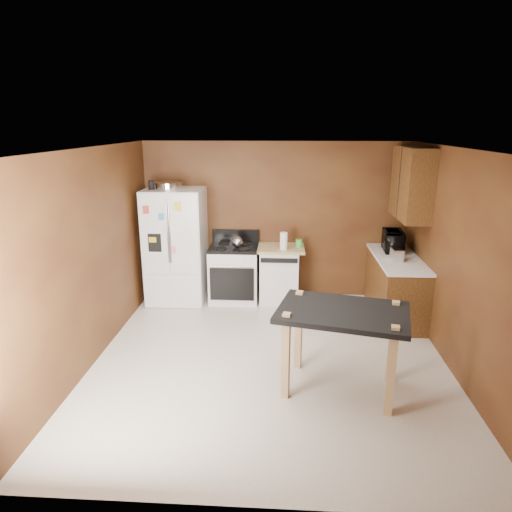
# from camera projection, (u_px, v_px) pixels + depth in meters

# --- Properties ---
(floor) EXTENTS (4.50, 4.50, 0.00)m
(floor) POSITION_uv_depth(u_px,v_px,m) (270.00, 359.00, 5.56)
(floor) COLOR silver
(floor) RESTS_ON ground
(ceiling) EXTENTS (4.50, 4.50, 0.00)m
(ceiling) POSITION_uv_depth(u_px,v_px,m) (272.00, 149.00, 4.86)
(ceiling) COLOR white
(ceiling) RESTS_ON ground
(wall_back) EXTENTS (4.20, 0.00, 4.20)m
(wall_back) POSITION_uv_depth(u_px,v_px,m) (275.00, 221.00, 7.36)
(wall_back) COLOR brown
(wall_back) RESTS_ON ground
(wall_front) EXTENTS (4.20, 0.00, 4.20)m
(wall_front) POSITION_uv_depth(u_px,v_px,m) (261.00, 358.00, 3.05)
(wall_front) COLOR brown
(wall_front) RESTS_ON ground
(wall_left) EXTENTS (0.00, 4.50, 4.50)m
(wall_left) POSITION_uv_depth(u_px,v_px,m) (92.00, 258.00, 5.33)
(wall_left) COLOR brown
(wall_left) RESTS_ON ground
(wall_right) EXTENTS (0.00, 4.50, 4.50)m
(wall_right) POSITION_uv_depth(u_px,v_px,m) (459.00, 264.00, 5.08)
(wall_right) COLOR brown
(wall_right) RESTS_ON ground
(roasting_pan) EXTENTS (0.40, 0.40, 0.10)m
(roasting_pan) POSITION_uv_depth(u_px,v_px,m) (169.00, 186.00, 6.93)
(roasting_pan) COLOR silver
(roasting_pan) RESTS_ON refrigerator
(pen_cup) EXTENTS (0.09, 0.09, 0.13)m
(pen_cup) POSITION_uv_depth(u_px,v_px,m) (151.00, 185.00, 6.85)
(pen_cup) COLOR black
(pen_cup) RESTS_ON refrigerator
(kettle) EXTENTS (0.17, 0.17, 0.17)m
(kettle) POSITION_uv_depth(u_px,v_px,m) (238.00, 242.00, 7.07)
(kettle) COLOR silver
(kettle) RESTS_ON gas_range
(paper_towel) EXTENTS (0.13, 0.13, 0.27)m
(paper_towel) POSITION_uv_depth(u_px,v_px,m) (284.00, 241.00, 6.99)
(paper_towel) COLOR white
(paper_towel) RESTS_ON dishwasher
(green_canister) EXTENTS (0.13, 0.13, 0.12)m
(green_canister) POSITION_uv_depth(u_px,v_px,m) (299.00, 243.00, 7.16)
(green_canister) COLOR green
(green_canister) RESTS_ON dishwasher
(toaster) EXTENTS (0.15, 0.24, 0.17)m
(toaster) POSITION_uv_depth(u_px,v_px,m) (397.00, 254.00, 6.42)
(toaster) COLOR silver
(toaster) RESTS_ON right_cabinets
(microwave) EXTENTS (0.37, 0.52, 0.28)m
(microwave) POSITION_uv_depth(u_px,v_px,m) (393.00, 242.00, 6.89)
(microwave) COLOR black
(microwave) RESTS_ON right_cabinets
(refrigerator) EXTENTS (0.90, 0.80, 1.80)m
(refrigerator) POSITION_uv_depth(u_px,v_px,m) (176.00, 246.00, 7.18)
(refrigerator) COLOR white
(refrigerator) RESTS_ON ground
(gas_range) EXTENTS (0.76, 0.68, 1.10)m
(gas_range) POSITION_uv_depth(u_px,v_px,m) (234.00, 272.00, 7.31)
(gas_range) COLOR white
(gas_range) RESTS_ON ground
(dishwasher) EXTENTS (0.78, 0.63, 0.89)m
(dishwasher) POSITION_uv_depth(u_px,v_px,m) (279.00, 273.00, 7.29)
(dishwasher) COLOR white
(dishwasher) RESTS_ON ground
(right_cabinets) EXTENTS (0.63, 1.58, 2.45)m
(right_cabinets) POSITION_uv_depth(u_px,v_px,m) (400.00, 256.00, 6.61)
(right_cabinets) COLOR brown
(right_cabinets) RESTS_ON ground
(island) EXTENTS (1.49, 1.16, 0.95)m
(island) POSITION_uv_depth(u_px,v_px,m) (342.00, 322.00, 4.72)
(island) COLOR black
(island) RESTS_ON ground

